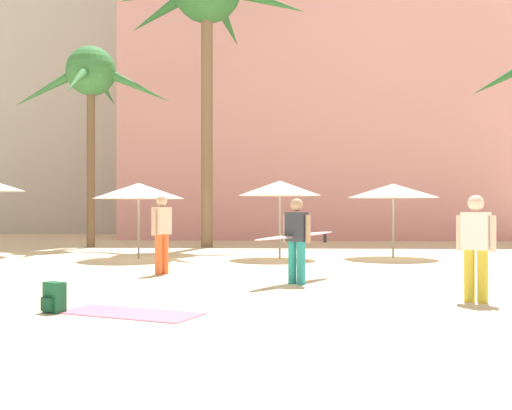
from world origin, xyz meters
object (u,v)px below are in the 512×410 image
object	(u,v)px
palm_tree_far_left	(207,1)
person_far_left	(476,244)
palm_tree_right	(91,80)
person_mid_right	(162,231)
cafe_umbrella_4	(393,191)
backpack	(54,298)
person_mid_left	(297,237)
beach_towel	(130,313)
cafe_umbrella_1	(139,191)
cafe_umbrella_5	(280,188)

from	to	relation	value
palm_tree_far_left	person_far_left	bearing A→B (deg)	-65.75
palm_tree_right	person_mid_right	xyz separation A→B (m)	(4.40, -8.88, -5.13)
cafe_umbrella_4	backpack	distance (m)	11.63
palm_tree_right	person_mid_left	bearing A→B (deg)	-54.80
backpack	person_mid_right	bearing A→B (deg)	-152.30
palm_tree_far_left	person_far_left	distance (m)	16.24
palm_tree_right	beach_towel	size ratio (longest dim) A/B	3.74
beach_towel	person_mid_right	xyz separation A→B (m)	(-0.57, 4.96, 0.93)
palm_tree_far_left	backpack	xyz separation A→B (m)	(-0.29, -14.08, -8.77)
cafe_umbrella_1	person_mid_right	xyz separation A→B (m)	(1.45, -3.89, -0.97)
cafe_umbrella_1	backpack	distance (m)	9.03
palm_tree_far_left	backpack	world-z (taller)	palm_tree_far_left
cafe_umbrella_4	palm_tree_far_left	bearing A→B (deg)	143.44
beach_towel	backpack	size ratio (longest dim) A/B	4.65
cafe_umbrella_4	person_mid_left	xyz separation A→B (m)	(-2.87, -6.19, -1.04)
palm_tree_far_left	beach_towel	size ratio (longest dim) A/B	5.49
palm_tree_far_left	beach_towel	distance (m)	16.74
cafe_umbrella_4	palm_tree_right	bearing A→B (deg)	157.79
palm_tree_far_left	backpack	distance (m)	16.59
backpack	person_mid_left	world-z (taller)	person_mid_left
cafe_umbrella_4	person_far_left	world-z (taller)	cafe_umbrella_4
cafe_umbrella_4	person_mid_left	distance (m)	6.90
palm_tree_right	beach_towel	world-z (taller)	palm_tree_right
beach_towel	cafe_umbrella_1	bearing A→B (deg)	102.88
cafe_umbrella_1	cafe_umbrella_5	xyz separation A→B (m)	(3.95, 0.41, 0.08)
palm_tree_right	beach_towel	xyz separation A→B (m)	(4.98, -13.84, -6.06)
beach_towel	person_far_left	distance (m)	5.24
cafe_umbrella_1	palm_tree_far_left	bearing A→B (deg)	76.69
person_mid_right	person_far_left	distance (m)	6.69
palm_tree_right	person_far_left	xyz separation A→B (m)	(9.99, -12.57, -5.17)
cafe_umbrella_4	person_mid_right	distance (m)	7.52
cafe_umbrella_5	person_far_left	distance (m)	8.64
cafe_umbrella_5	cafe_umbrella_4	bearing A→B (deg)	7.56
backpack	palm_tree_far_left	bearing A→B (deg)	-147.76
cafe_umbrella_4	backpack	world-z (taller)	cafe_umbrella_4
cafe_umbrella_1	person_mid_right	bearing A→B (deg)	-69.59
palm_tree_right	cafe_umbrella_5	distance (m)	9.23
cafe_umbrella_1	person_mid_right	distance (m)	4.27
cafe_umbrella_1	beach_towel	xyz separation A→B (m)	(2.02, -8.85, -1.90)
backpack	person_mid_right	world-z (taller)	person_mid_right
palm_tree_right	person_mid_left	size ratio (longest dim) A/B	2.99
person_far_left	beach_towel	bearing A→B (deg)	-41.79
palm_tree_far_left	beach_towel	bearing A→B (deg)	-86.84
cafe_umbrella_1	person_far_left	bearing A→B (deg)	-47.16
palm_tree_far_left	cafe_umbrella_4	xyz separation A→B (m)	(5.96, -4.42, -7.05)
backpack	palm_tree_right	bearing A→B (deg)	-130.77
person_mid_left	palm_tree_right	bearing A→B (deg)	-109.86
cafe_umbrella_1	person_mid_left	xyz separation A→B (m)	(4.34, -5.35, -1.02)
cafe_umbrella_1	beach_towel	distance (m)	9.28
beach_towel	person_mid_left	size ratio (longest dim) A/B	0.80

